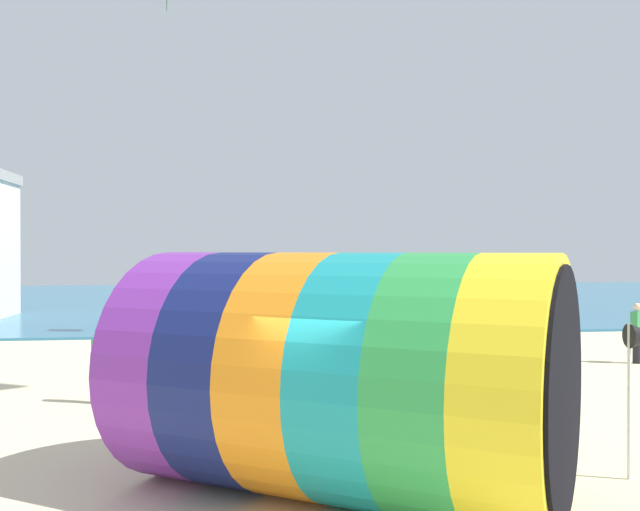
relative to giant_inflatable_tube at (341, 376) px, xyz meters
The scene contains 5 objects.
ground_plane 1.67m from the giant_inflatable_tube, 81.71° to the right, with size 120.00×120.00×0.00m, color beige.
sea 37.71m from the giant_inflatable_tube, 89.92° to the left, with size 120.00×40.00×0.10m, color teal.
giant_inflatable_tube is the anchor object (origin of this frame).
bystander_near_water 7.71m from the giant_inflatable_tube, 122.94° to the left, with size 0.40×0.29×1.62m.
bystander_mid_beach 14.38m from the giant_inflatable_tube, 44.14° to the left, with size 0.42×0.37×1.75m.
Camera 1 is at (-1.55, -8.90, 3.28)m, focal length 40.00 mm.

